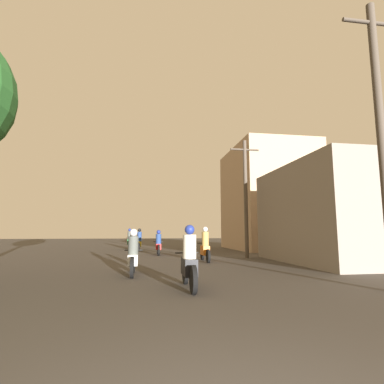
{
  "coord_description": "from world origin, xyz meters",
  "views": [
    {
      "loc": [
        -0.62,
        -1.51,
        1.36
      ],
      "look_at": [
        2.15,
        16.28,
        3.75
      ],
      "focal_mm": 28.0,
      "sensor_mm": 36.0,
      "label": 1
    }
  ],
  "objects": [
    {
      "name": "utility_pole_far",
      "position": [
        4.68,
        13.78,
        3.32
      ],
      "size": [
        1.6,
        0.2,
        6.32
      ],
      "color": "#4C4238",
      "rests_on": "ground_plane"
    },
    {
      "name": "motorcycle_orange",
      "position": [
        2.14,
        12.28,
        0.64
      ],
      "size": [
        0.6,
        1.97,
        1.59
      ],
      "rotation": [
        0.0,
        0.0,
        0.03
      ],
      "color": "black",
      "rests_on": "ground_plane"
    },
    {
      "name": "utility_pole_near",
      "position": [
        4.99,
        4.7,
        3.74
      ],
      "size": [
        1.6,
        0.2,
        7.16
      ],
      "color": "#4C4238",
      "rests_on": "ground_plane"
    },
    {
      "name": "motorcycle_yellow",
      "position": [
        -1.02,
        20.81,
        0.63
      ],
      "size": [
        0.6,
        2.0,
        1.59
      ],
      "rotation": [
        0.0,
        0.0,
        -0.11
      ],
      "color": "black",
      "rests_on": "ground_plane"
    },
    {
      "name": "motorcycle_green",
      "position": [
        -1.83,
        23.11,
        0.65
      ],
      "size": [
        0.6,
        1.94,
        1.62
      ],
      "rotation": [
        0.0,
        0.0,
        0.16
      ],
      "color": "black",
      "rests_on": "ground_plane"
    },
    {
      "name": "building_right_near",
      "position": [
        8.03,
        10.92,
        2.17
      ],
      "size": [
        4.95,
        6.97,
        4.34
      ],
      "color": "gray",
      "rests_on": "ground_plane"
    },
    {
      "name": "motorcycle_white",
      "position": [
        -0.98,
        8.37,
        0.59
      ],
      "size": [
        0.6,
        1.93,
        1.45
      ],
      "rotation": [
        0.0,
        0.0,
        -0.09
      ],
      "color": "black",
      "rests_on": "ground_plane"
    },
    {
      "name": "motorcycle_red",
      "position": [
        0.18,
        16.6,
        0.59
      ],
      "size": [
        0.6,
        1.93,
        1.46
      ],
      "rotation": [
        0.0,
        0.0,
        -0.02
      ],
      "color": "black",
      "rests_on": "ground_plane"
    },
    {
      "name": "motorcycle_black",
      "position": [
        0.45,
        5.83,
        0.61
      ],
      "size": [
        0.6,
        1.97,
        1.53
      ],
      "rotation": [
        0.0,
        0.0,
        0.01
      ],
      "color": "black",
      "rests_on": "ground_plane"
    },
    {
      "name": "building_right_far",
      "position": [
        8.94,
        20.92,
        3.97
      ],
      "size": [
        5.63,
        7.79,
        7.95
      ],
      "color": "tan",
      "rests_on": "ground_plane"
    }
  ]
}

